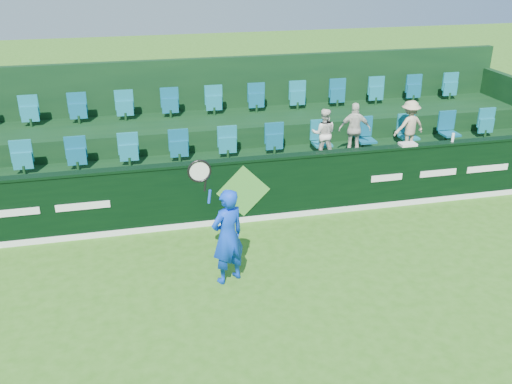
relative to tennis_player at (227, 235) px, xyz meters
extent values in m
plane|color=#316818|center=(0.71, -1.83, -0.86)|extent=(60.00, 60.00, 0.00)
cube|color=black|center=(0.71, 2.17, -0.21)|extent=(16.00, 0.20, 1.30)
cube|color=black|center=(0.71, 2.17, 0.47)|extent=(16.00, 0.24, 0.05)
cube|color=white|center=(0.71, 2.06, -0.80)|extent=(16.00, 0.02, 0.12)
cube|color=#449134|center=(0.71, 2.05, -0.16)|extent=(1.10, 0.02, 1.10)
cube|color=white|center=(-3.59, 2.06, -0.16)|extent=(0.85, 0.01, 0.14)
cube|color=white|center=(-2.39, 2.06, -0.16)|extent=(1.00, 0.01, 0.14)
cube|color=white|center=(3.81, 2.06, -0.16)|extent=(0.70, 0.01, 0.14)
cube|color=white|center=(5.01, 2.06, -0.16)|extent=(0.85, 0.01, 0.14)
cube|color=white|center=(6.21, 2.06, -0.16)|extent=(1.00, 0.01, 0.14)
cube|color=black|center=(0.71, 3.27, -0.46)|extent=(16.00, 2.00, 0.80)
cube|color=black|center=(0.71, 5.17, -0.21)|extent=(16.00, 1.80, 1.30)
cube|color=black|center=(0.71, 6.17, 0.44)|extent=(16.00, 0.20, 2.60)
cube|color=#167388|center=(0.71, 3.67, 0.24)|extent=(13.50, 0.50, 0.60)
cube|color=#167388|center=(0.71, 5.47, 0.74)|extent=(13.50, 0.50, 0.60)
imported|color=blue|center=(0.01, 0.00, -0.02)|extent=(0.72, 0.62, 1.67)
cylinder|color=#143FBF|center=(-0.29, -0.10, 0.77)|extent=(0.07, 0.04, 0.22)
cylinder|color=black|center=(-0.35, -0.10, 0.97)|extent=(0.06, 0.03, 0.20)
torus|color=black|center=(-0.43, -0.10, 1.21)|extent=(0.42, 0.04, 0.42)
cylinder|color=silver|center=(-0.43, -0.10, 1.21)|extent=(0.35, 0.01, 0.35)
imported|color=white|center=(2.80, 3.29, 0.51)|extent=(0.65, 0.58, 1.13)
imported|color=silver|center=(3.53, 3.29, 0.55)|extent=(0.77, 0.47, 1.22)
imported|color=#C5B08B|center=(4.87, 3.29, 0.54)|extent=(0.83, 0.56, 1.19)
cube|color=silver|center=(4.27, 2.17, 0.52)|extent=(0.35, 0.23, 0.05)
cylinder|color=white|center=(5.31, 2.17, 0.59)|extent=(0.06, 0.06, 0.19)
camera|label=1|loc=(-1.42, -8.16, 4.43)|focal=40.00mm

